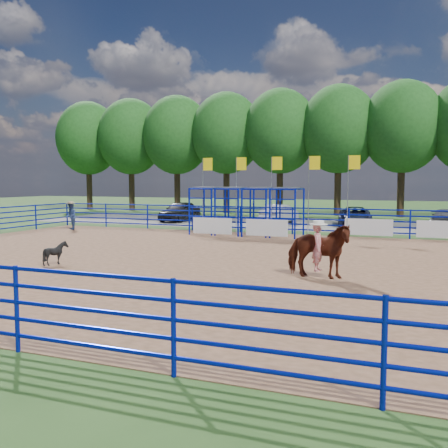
# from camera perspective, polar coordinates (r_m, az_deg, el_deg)

# --- Properties ---
(ground) EXTENTS (120.00, 120.00, 0.00)m
(ground) POSITION_cam_1_polar(r_m,az_deg,el_deg) (17.92, 0.28, -4.45)
(ground) COLOR #325421
(ground) RESTS_ON ground
(arena_dirt) EXTENTS (30.00, 20.00, 0.02)m
(arena_dirt) POSITION_cam_1_polar(r_m,az_deg,el_deg) (17.92, 0.28, -4.42)
(arena_dirt) COLOR brown
(arena_dirt) RESTS_ON ground
(gravel_strip) EXTENTS (40.00, 10.00, 0.01)m
(gravel_strip) POSITION_cam_1_polar(r_m,az_deg,el_deg) (34.22, 10.56, -0.01)
(gravel_strip) COLOR slate
(gravel_strip) RESTS_ON ground
(horse_and_rider) EXTENTS (2.02, 1.01, 2.45)m
(horse_and_rider) POSITION_cam_1_polar(r_m,az_deg,el_deg) (15.18, 10.71, -2.70)
(horse_and_rider) COLOR #5A2212
(horse_and_rider) RESTS_ON arena_dirt
(calf) EXTENTS (0.95, 0.91, 0.82)m
(calf) POSITION_cam_1_polar(r_m,az_deg,el_deg) (18.30, -18.67, -3.16)
(calf) COLOR black
(calf) RESTS_ON arena_dirt
(spectator_cowboy) EXTENTS (0.98, 0.99, 1.66)m
(spectator_cowboy) POSITION_cam_1_polar(r_m,az_deg,el_deg) (31.13, -17.11, 0.94)
(spectator_cowboy) COLOR navy
(spectator_cowboy) RESTS_ON arena_dirt
(car_a) EXTENTS (1.77, 4.24, 1.43)m
(car_a) POSITION_cam_1_polar(r_m,az_deg,el_deg) (36.21, -5.06, 1.47)
(car_a) COLOR black
(car_a) RESTS_ON gravel_strip
(car_b) EXTENTS (1.90, 4.09, 1.30)m
(car_b) POSITION_cam_1_polar(r_m,az_deg,el_deg) (34.37, 6.36, 1.16)
(car_b) COLOR #9C9EA4
(car_b) RESTS_ON gravel_strip
(car_c) EXTENTS (2.58, 4.64, 1.23)m
(car_c) POSITION_cam_1_polar(r_m,az_deg,el_deg) (33.31, 14.72, 0.84)
(car_c) COLOR #141933
(car_c) RESTS_ON gravel_strip
(car_d) EXTENTS (2.18, 4.52, 1.27)m
(car_d) POSITION_cam_1_polar(r_m,az_deg,el_deg) (32.26, 24.14, 0.48)
(car_d) COLOR #565658
(car_d) RESTS_ON gravel_strip
(perimeter_fence) EXTENTS (30.10, 20.10, 1.50)m
(perimeter_fence) POSITION_cam_1_polar(r_m,az_deg,el_deg) (17.81, 0.28, -2.07)
(perimeter_fence) COLOR #0818B4
(perimeter_fence) RESTS_ON ground
(chute_assembly) EXTENTS (19.32, 2.41, 4.20)m
(chute_assembly) POSITION_cam_1_polar(r_m,az_deg,el_deg) (26.70, 3.29, 1.38)
(chute_assembly) COLOR #0818B4
(chute_assembly) RESTS_ON ground
(treeline) EXTENTS (56.40, 6.40, 11.24)m
(treeline) POSITION_cam_1_polar(r_m,az_deg,el_deg) (43.22, 13.00, 10.97)
(treeline) COLOR #3F2B19
(treeline) RESTS_ON ground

